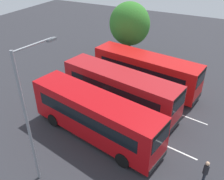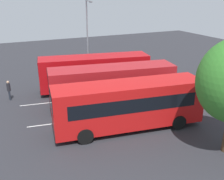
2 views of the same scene
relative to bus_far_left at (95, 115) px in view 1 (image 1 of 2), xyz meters
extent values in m
plane|color=#2B2B30|center=(0.24, 4.17, -1.89)|extent=(70.01, 70.01, 0.00)
cube|color=#B70C11|center=(-0.03, 0.01, 0.01)|extent=(10.82, 4.39, 3.05)
cube|color=black|center=(5.11, -0.97, 0.83)|extent=(0.52, 2.15, 1.28)
cube|color=black|center=(0.19, 1.19, 0.38)|extent=(8.72, 1.73, 0.97)
cube|color=black|center=(-0.25, -1.18, 0.38)|extent=(8.72, 1.73, 0.97)
cube|color=black|center=(5.13, -0.97, 1.36)|extent=(0.47, 1.96, 0.32)
cube|color=black|center=(5.14, -0.97, -1.29)|extent=(0.52, 2.25, 0.36)
cylinder|color=black|center=(3.50, 0.53, -1.35)|extent=(1.10, 0.47, 1.07)
cylinder|color=black|center=(3.07, -1.78, -1.35)|extent=(1.10, 0.47, 1.07)
cylinder|color=black|center=(-3.13, 1.79, -1.35)|extent=(1.10, 0.47, 1.07)
cylinder|color=black|center=(-3.56, -0.52, -1.35)|extent=(1.10, 0.47, 1.07)
cube|color=#AD191E|center=(-0.03, 4.14, 0.01)|extent=(10.81, 4.23, 3.05)
cube|color=black|center=(5.12, 3.25, 0.83)|extent=(0.49, 2.16, 1.28)
cube|color=black|center=(0.17, 5.33, 0.38)|extent=(8.74, 1.59, 0.97)
cube|color=black|center=(-0.24, 2.96, 0.38)|extent=(8.74, 1.59, 0.97)
cube|color=black|center=(5.14, 3.24, 1.36)|extent=(0.44, 1.96, 0.32)
cube|color=black|center=(5.15, 3.24, -1.29)|extent=(0.49, 2.25, 0.36)
cylinder|color=black|center=(3.49, 4.72, -1.35)|extent=(1.10, 0.46, 1.07)
cylinder|color=black|center=(3.09, 2.41, -1.35)|extent=(1.10, 0.46, 1.07)
cylinder|color=black|center=(-3.16, 5.87, -1.35)|extent=(1.10, 0.46, 1.07)
cylinder|color=black|center=(-3.56, 3.56, -1.35)|extent=(1.10, 0.46, 1.07)
cube|color=red|center=(0.69, 8.41, 0.01)|extent=(10.79, 3.97, 3.05)
cube|color=black|center=(5.87, 7.65, 0.83)|extent=(0.43, 2.16, 1.28)
cube|color=black|center=(0.87, 9.60, 0.38)|extent=(8.77, 1.37, 0.97)
cube|color=black|center=(0.52, 7.22, 0.38)|extent=(8.77, 1.37, 0.97)
cube|color=black|center=(5.89, 7.64, 1.36)|extent=(0.39, 1.97, 0.32)
cube|color=black|center=(5.90, 7.64, -1.29)|extent=(0.43, 2.26, 0.36)
cylinder|color=black|center=(4.20, 9.08, -1.35)|extent=(1.10, 0.43, 1.07)
cylinder|color=black|center=(3.86, 6.76, -1.35)|extent=(1.10, 0.43, 1.07)
cylinder|color=black|center=(-2.47, 10.06, -1.35)|extent=(1.10, 0.43, 1.07)
cylinder|color=black|center=(-2.81, 7.74, -1.35)|extent=(1.10, 0.43, 1.07)
cylinder|color=#232833|center=(7.97, -0.85, -1.44)|extent=(0.13, 0.13, 0.89)
cylinder|color=#232833|center=(7.94, -0.69, -1.44)|extent=(0.13, 0.13, 0.89)
cylinder|color=#232328|center=(7.95, -0.77, -0.65)|extent=(0.37, 0.37, 0.70)
sphere|color=tan|center=(7.95, -0.77, -0.18)|extent=(0.24, 0.24, 0.24)
cylinder|color=gray|center=(-1.16, -4.97, 2.34)|extent=(0.16, 0.16, 8.45)
cylinder|color=gray|center=(-0.98, -3.80, 6.47)|extent=(0.46, 2.36, 0.10)
cube|color=slate|center=(-0.80, -2.63, 6.39)|extent=(0.28, 0.58, 0.14)
cylinder|color=#4C3823|center=(-3.35, 13.50, -0.47)|extent=(0.44, 0.44, 2.84)
ellipsoid|color=#337A28|center=(-3.35, 13.50, 2.70)|extent=(4.68, 4.21, 4.91)
cube|color=silver|center=(0.24, 2.08, -1.88)|extent=(14.23, 2.27, 0.01)
cube|color=silver|center=(0.24, 6.27, -1.88)|extent=(14.23, 2.27, 0.01)
camera|label=1|loc=(7.59, -12.06, 10.75)|focal=39.47mm
camera|label=2|loc=(8.91, 23.32, 7.43)|focal=42.49mm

